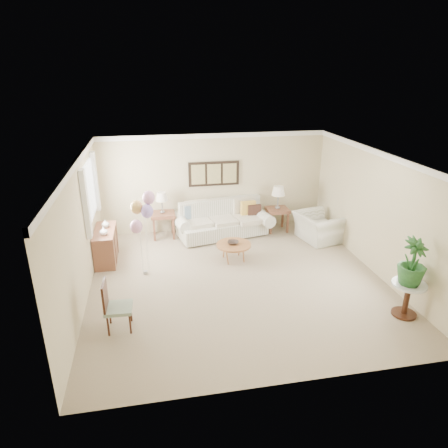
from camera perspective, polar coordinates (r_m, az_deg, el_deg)
name	(u,v)px	position (r m, az deg, el deg)	size (l,w,h in m)	color
ground_plane	(237,280)	(8.46, 1.94, -8.03)	(6.00, 6.00, 0.00)	tan
room_shell	(232,206)	(7.85, 1.15, 2.62)	(6.04, 6.04, 2.60)	beige
wall_art_triptych	(214,174)	(10.60, -1.44, 7.19)	(1.35, 0.06, 0.65)	black
sofa	(222,222)	(10.51, -0.26, 0.27)	(2.67, 1.36, 0.92)	white
end_table_left	(163,217)	(10.44, -8.72, 1.02)	(0.61, 0.56, 0.67)	brown
end_table_right	(277,212)	(10.84, 7.62, 1.70)	(0.58, 0.53, 0.63)	brown
lamp_left	(162,197)	(10.27, -8.89, 3.80)	(0.31, 0.31, 0.55)	gray
lamp_right	(278,192)	(10.66, 7.77, 4.61)	(0.35, 0.35, 0.62)	gray
coffee_table	(234,245)	(9.14, 1.40, -3.05)	(0.80, 0.80, 0.40)	#A1633A
decor_bowl	(233,243)	(9.11, 1.30, -2.68)	(0.25, 0.25, 0.06)	#322621
armchair	(318,227)	(10.49, 13.22, -0.43)	(1.08, 0.95, 0.70)	white
side_table	(408,291)	(7.83, 24.80, -8.72)	(0.59, 0.59, 0.64)	silver
potted_plant	(413,262)	(7.56, 25.37, -4.93)	(0.48, 0.48, 0.85)	#1F4521
accent_chair	(114,305)	(7.03, -15.44, -11.07)	(0.46, 0.46, 0.91)	gray
credenza	(106,245)	(9.54, -16.51, -2.91)	(0.46, 1.20, 0.74)	brown
vase_white	(104,231)	(9.10, -16.83, -0.97)	(0.17, 0.17, 0.18)	white
vase_sage	(105,224)	(9.52, -16.59, 0.05)	(0.17, 0.17, 0.18)	#AFB3AB
balloon_cluster	(142,211)	(8.29, -11.61, 1.80)	(0.54, 0.40, 1.84)	gray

